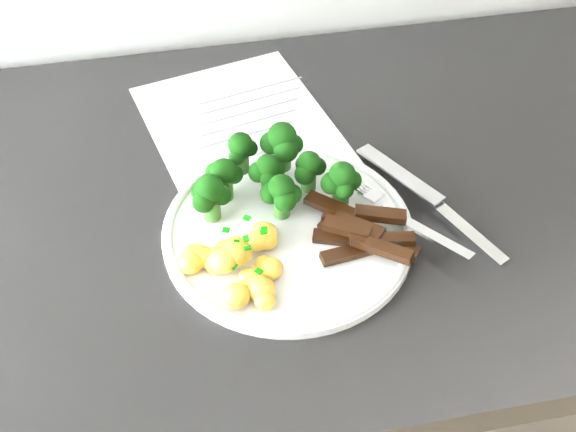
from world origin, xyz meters
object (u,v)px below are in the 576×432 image
Objects in this scene: potatoes at (234,261)px; beef_strips at (360,232)px; recipe_paper at (247,136)px; broccoli at (273,172)px; plate at (288,230)px; fork at (406,219)px; knife at (447,216)px; counter at (316,394)px.

potatoes reaches higher than beef_strips.
recipe_paper is 1.88× the size of broccoli.
plate is at bearing 157.79° from beef_strips.
fork reaches higher than plate.
knife is at bearing -43.18° from recipe_paper.
beef_strips reaches higher than counter.
plate is at bearing 35.31° from potatoes.
broccoli reaches higher than potatoes.
knife is (0.11, 0.02, -0.01)m from beef_strips.
fork is at bearing 12.73° from beef_strips.
counter is 22.07× the size of potatoes.
broccoli reaches higher than plate.
broccoli is at bearing 59.53° from potatoes.
recipe_paper is 2.84× the size of beef_strips.
potatoes is (-0.05, -0.22, 0.02)m from recipe_paper.
recipe_paper is at bearing 136.82° from knife.
broccoli is (-0.01, 0.05, 0.04)m from plate.
potatoes is at bearing -101.98° from recipe_paper.
beef_strips reaches higher than knife.
beef_strips is at bearing -45.83° from broccoli.
potatoes is at bearing -120.47° from broccoli.
counter is 0.52m from potatoes.
plate reaches higher than counter.
plate is 1.47× the size of broccoli.
broccoli is 0.15m from fork.
fork is (0.07, -0.08, 0.49)m from counter.
fork is (0.19, 0.03, -0.01)m from potatoes.
recipe_paper is 2.23× the size of fork.
plate is 0.08m from beef_strips.
recipe_paper is at bearing 127.75° from fork.
knife is (0.20, -0.18, 0.01)m from recipe_paper.
potatoes reaches higher than fork.
broccoli is at bearing 152.56° from fork.
fork is at bearing -48.48° from counter.
counter is 7.14× the size of recipe_paper.
counter is 0.50m from fork.
recipe_paper is 0.24m from fork.
beef_strips is at bearing -171.11° from knife.
potatoes reaches higher than plate.
recipe_paper is at bearing 95.65° from broccoli.
potatoes is 0.14m from beef_strips.
broccoli is at bearing 160.45° from knife.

